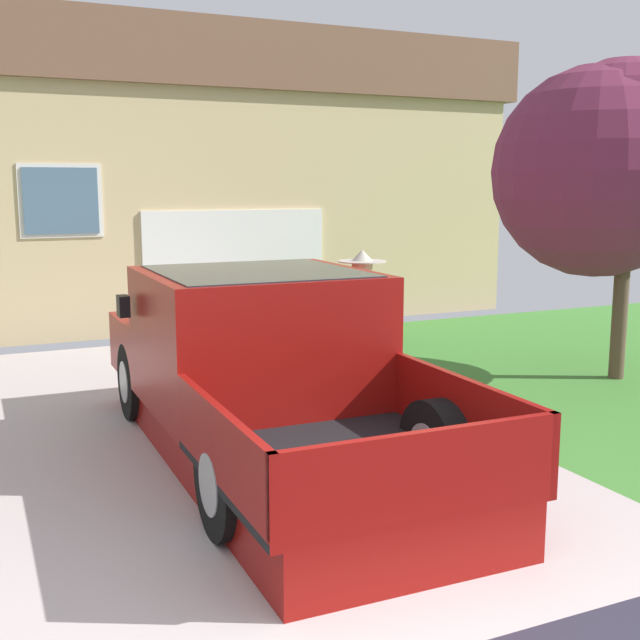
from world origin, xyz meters
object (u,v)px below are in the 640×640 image
Objects in this scene: handbag at (375,407)px; house_with_garage at (192,178)px; person_with_hat at (362,319)px; neighbor_tree at (606,164)px; wheeled_trash_bin at (366,306)px; pickup_truck at (259,370)px.

house_with_garage reaches higher than handbag.
person_with_hat is 8.76m from house_with_garage.
handbag is at bearing -172.22° from neighbor_tree.
handbag is 0.04× the size of house_with_garage.
house_with_garage is 5.61m from wheeled_trash_bin.
wheeled_trash_bin is at bearing 114.33° from neighbor_tree.
handbag is (0.01, -0.30, -0.89)m from person_with_hat.
wheeled_trash_bin is (1.94, 3.55, -0.47)m from person_with_hat.
wheeled_trash_bin is (1.36, -5.05, -2.03)m from house_with_garage.
person_with_hat reaches higher than pickup_truck.
house_with_garage is at bearing 86.34° from handbag.
neighbor_tree is at bearing 176.36° from person_with_hat.
neighbor_tree is at bearing -71.05° from house_with_garage.
wheeled_trash_bin reaches higher than handbag.
handbag is at bearing -116.62° from wheeled_trash_bin.
pickup_truck is 5.34m from neighbor_tree.
neighbor_tree reaches higher than pickup_truck.
pickup_truck is 9.66m from house_with_garage.
neighbor_tree is 3.93× the size of wheeled_trash_bin.
pickup_truck is 5.41m from wheeled_trash_bin.
person_with_hat reaches higher than handbag.
house_with_garage is at bearing -100.26° from person_with_hat.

